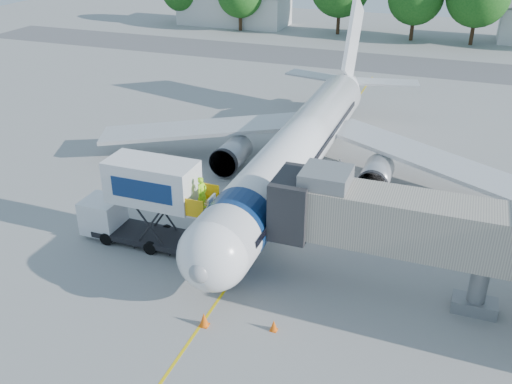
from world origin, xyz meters
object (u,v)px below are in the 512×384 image
(ground_tug, at_px, (177,358))
(catering_hiloader, at_px, (144,203))
(aircraft, at_px, (300,146))
(jet_bridge, at_px, (392,221))

(ground_tug, bearing_deg, catering_hiloader, 104.32)
(aircraft, xyz_separation_m, catering_hiloader, (-6.26, -11.12, -0.18))
(ground_tug, bearing_deg, jet_bridge, 26.92)
(aircraft, distance_m, catering_hiloader, 12.77)
(jet_bridge, relative_size, ground_tug, 3.87)
(catering_hiloader, bearing_deg, aircraft, 60.63)
(jet_bridge, relative_size, catering_hiloader, 1.64)
(aircraft, distance_m, ground_tug, 20.13)
(jet_bridge, bearing_deg, catering_hiloader, -179.99)
(catering_hiloader, distance_m, ground_tug, 11.25)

